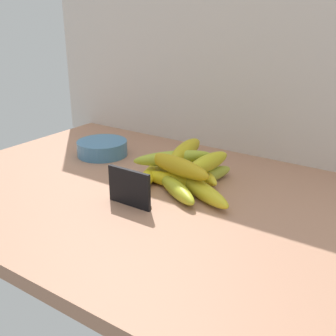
# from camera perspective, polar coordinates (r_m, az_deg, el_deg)

# --- Properties ---
(counter_top) EXTENTS (1.10, 0.76, 0.03)m
(counter_top) POSITION_cam_1_polar(r_m,az_deg,el_deg) (1.00, -3.00, -3.99)
(counter_top) COLOR #AB775C
(counter_top) RESTS_ON ground
(back_wall) EXTENTS (1.30, 0.02, 0.70)m
(back_wall) POSITION_cam_1_polar(r_m,az_deg,el_deg) (1.24, 8.17, 16.89)
(back_wall) COLOR beige
(back_wall) RESTS_ON ground
(chalkboard_sign) EXTENTS (0.11, 0.02, 0.08)m
(chalkboard_sign) POSITION_cam_1_polar(r_m,az_deg,el_deg) (0.91, -5.28, -2.88)
(chalkboard_sign) COLOR black
(chalkboard_sign) RESTS_ON counter_top
(fruit_bowl) EXTENTS (0.15, 0.15, 0.04)m
(fruit_bowl) POSITION_cam_1_polar(r_m,az_deg,el_deg) (1.24, -8.97, 2.71)
(fruit_bowl) COLOR teal
(fruit_bowl) RESTS_ON counter_top
(banana_0) EXTENTS (0.08, 0.17, 0.04)m
(banana_0) POSITION_cam_1_polar(r_m,az_deg,el_deg) (1.03, 5.41, -1.11)
(banana_0) COLOR #A3B133
(banana_0) RESTS_ON counter_top
(banana_1) EXTENTS (0.10, 0.20, 0.03)m
(banana_1) POSITION_cam_1_polar(r_m,az_deg,el_deg) (1.03, -2.74, -1.21)
(banana_1) COLOR yellow
(banana_1) RESTS_ON counter_top
(banana_2) EXTENTS (0.20, 0.13, 0.04)m
(banana_2) POSITION_cam_1_polar(r_m,az_deg,el_deg) (0.95, 4.48, -2.98)
(banana_2) COLOR gold
(banana_2) RESTS_ON counter_top
(banana_3) EXTENTS (0.16, 0.12, 0.04)m
(banana_3) POSITION_cam_1_polar(r_m,az_deg,el_deg) (0.96, 1.19, -2.90)
(banana_3) COLOR gold
(banana_3) RESTS_ON counter_top
(banana_4) EXTENTS (0.12, 0.18, 0.04)m
(banana_4) POSITION_cam_1_polar(r_m,az_deg,el_deg) (1.10, 1.99, 0.39)
(banana_4) COLOR yellow
(banana_4) RESTS_ON counter_top
(banana_5) EXTENTS (0.17, 0.05, 0.04)m
(banana_5) POSITION_cam_1_polar(r_m,az_deg,el_deg) (1.00, 0.68, -1.71)
(banana_5) COLOR yellow
(banana_5) RESTS_ON counter_top
(banana_6) EXTENTS (0.08, 0.17, 0.03)m
(banana_6) POSITION_cam_1_polar(r_m,az_deg,el_deg) (1.12, -0.56, 0.76)
(banana_6) COLOR yellow
(banana_6) RESTS_ON counter_top
(banana_7) EXTENTS (0.16, 0.09, 0.04)m
(banana_7) POSITION_cam_1_polar(r_m,az_deg,el_deg) (1.04, 1.22, -0.72)
(banana_7) COLOR gold
(banana_7) RESTS_ON counter_top
(banana_8) EXTENTS (0.17, 0.13, 0.04)m
(banana_8) POSITION_cam_1_polar(r_m,az_deg,el_deg) (1.06, 4.25, -0.48)
(banana_8) COLOR yellow
(banana_8) RESTS_ON counter_top
(banana_9) EXTENTS (0.05, 0.17, 0.04)m
(banana_9) POSITION_cam_1_polar(r_m,az_deg,el_deg) (1.01, 5.43, 0.72)
(banana_9) COLOR gold
(banana_9) RESTS_ON banana_0
(banana_10) EXTENTS (0.16, 0.17, 0.04)m
(banana_10) POSITION_cam_1_polar(r_m,az_deg,el_deg) (1.04, 0.71, 1.39)
(banana_10) COLOR #A0AE2E
(banana_10) RESTS_ON banana_7
(banana_11) EXTENTS (0.07, 0.18, 0.04)m
(banana_11) POSITION_cam_1_polar(r_m,az_deg,el_deg) (1.08, 2.44, 2.42)
(banana_11) COLOR gold
(banana_11) RESTS_ON banana_4
(banana_12) EXTENTS (0.20, 0.08, 0.04)m
(banana_12) POSITION_cam_1_polar(r_m,az_deg,el_deg) (0.98, 1.41, 0.24)
(banana_12) COLOR #BC9717
(banana_12) RESTS_ON banana_5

